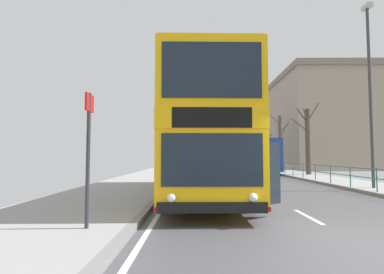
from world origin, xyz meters
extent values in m
cube|color=#4D4D52|center=(0.00, 0.00, -0.03)|extent=(8.40, 140.00, 0.06)
cube|color=silver|center=(0.00, 2.60, 0.00)|extent=(0.12, 2.00, 0.00)
cube|color=silver|center=(0.00, 7.40, 0.00)|extent=(0.12, 2.00, 0.00)
cube|color=silver|center=(0.00, 12.20, 0.00)|extent=(0.12, 2.00, 0.00)
cube|color=silver|center=(0.00, 17.00, 0.00)|extent=(0.12, 2.00, 0.00)
cube|color=silver|center=(0.00, 21.80, 0.00)|extent=(0.12, 2.00, 0.00)
cube|color=silver|center=(0.00, 26.60, 0.00)|extent=(0.12, 2.00, 0.00)
cube|color=silver|center=(0.00, 31.40, 0.00)|extent=(0.12, 2.00, 0.00)
cube|color=silver|center=(0.00, 36.20, 0.00)|extent=(0.12, 2.00, 0.00)
cube|color=silver|center=(0.00, 41.00, 0.00)|extent=(0.12, 2.00, 0.00)
cube|color=silver|center=(0.00, 45.80, 0.00)|extent=(0.12, 2.00, 0.00)
cube|color=silver|center=(0.00, 50.60, 0.00)|extent=(0.12, 2.00, 0.00)
cube|color=silver|center=(-3.95, 0.00, 0.00)|extent=(0.12, 133.00, 0.00)
cube|color=gray|center=(-4.30, 0.00, 0.07)|extent=(0.20, 140.00, 0.14)
cube|color=#969696|center=(-6.40, 0.00, 0.07)|extent=(4.00, 140.00, 0.14)
cube|color=#F4B20F|center=(-2.72, 6.56, 1.27)|extent=(2.85, 10.73, 1.85)
cube|color=#F4B20F|center=(-2.72, 6.56, 2.44)|extent=(2.86, 10.78, 0.48)
cube|color=#F4B20F|center=(-2.72, 6.56, 3.53)|extent=(2.85, 10.73, 1.69)
cube|color=#D0970D|center=(-2.72, 6.56, 4.41)|extent=(2.76, 10.41, 0.08)
cube|color=#19232D|center=(-2.58, 1.22, 1.50)|extent=(2.26, 0.09, 1.18)
cube|color=black|center=(-2.58, 1.21, 2.44)|extent=(1.80, 0.08, 0.46)
cube|color=#19232D|center=(-2.58, 1.22, 3.53)|extent=(2.26, 0.09, 1.28)
cube|color=black|center=(-2.58, 1.21, 0.45)|extent=(2.44, 0.15, 0.24)
cube|color=#B2140F|center=(-2.72, 6.56, 0.41)|extent=(2.88, 10.78, 0.10)
cube|color=#19232D|center=(-1.43, 6.86, 1.53)|extent=(0.24, 8.32, 0.96)
cube|color=#19232D|center=(-1.43, 6.60, 3.61)|extent=(0.28, 9.60, 1.01)
cube|color=#19232D|center=(-4.02, 6.79, 1.53)|extent=(0.24, 8.32, 0.96)
cube|color=#19232D|center=(-4.02, 6.53, 3.61)|extent=(0.28, 9.60, 1.01)
sphere|color=white|center=(-1.68, 1.22, 0.67)|extent=(0.21, 0.21, 0.20)
sphere|color=white|center=(-3.48, 1.18, 0.67)|extent=(0.21, 0.21, 0.20)
cube|color=#19232D|center=(-1.04, 2.32, 1.15)|extent=(0.67, 0.51, 1.59)
cube|color=black|center=(-1.39, 2.61, 1.15)|extent=(0.12, 0.90, 1.59)
cylinder|color=black|center=(-1.41, 3.46, 0.52)|extent=(0.33, 1.05, 1.04)
cylinder|color=black|center=(-3.87, 3.40, 0.52)|extent=(0.33, 1.05, 1.04)
cylinder|color=black|center=(-1.58, 10.03, 0.52)|extent=(0.33, 1.05, 1.04)
cylinder|color=black|center=(-4.05, 9.96, 0.52)|extent=(0.33, 1.05, 1.04)
cube|color=navy|center=(2.94, 24.46, 1.72)|extent=(2.68, 9.84, 2.81)
cube|color=#19232D|center=(1.67, 24.44, 2.12)|extent=(0.15, 8.33, 1.35)
cube|color=#19232D|center=(4.21, 24.48, 2.12)|extent=(0.15, 8.33, 1.35)
cube|color=#19232D|center=(2.86, 29.37, 2.00)|extent=(2.17, 0.06, 1.68)
cylinder|color=black|center=(1.68, 27.33, 0.48)|extent=(0.29, 0.96, 0.96)
cylinder|color=black|center=(4.11, 27.37, 0.48)|extent=(0.29, 0.96, 0.96)
cylinder|color=black|center=(1.78, 21.34, 0.48)|extent=(0.29, 0.96, 0.96)
cylinder|color=black|center=(4.20, 21.38, 0.48)|extent=(0.29, 0.96, 0.96)
cylinder|color=#236B4C|center=(4.45, 7.05, 0.62)|extent=(0.05, 0.05, 0.96)
cylinder|color=#236B4C|center=(4.45, 9.19, 0.62)|extent=(0.05, 0.05, 0.96)
cylinder|color=#236B4C|center=(4.45, 11.33, 0.62)|extent=(0.05, 0.05, 0.96)
cylinder|color=#236B4C|center=(4.45, 13.46, 0.62)|extent=(0.05, 0.05, 0.96)
cylinder|color=#236B4C|center=(4.45, 15.60, 0.62)|extent=(0.05, 0.05, 0.96)
cylinder|color=#236B4C|center=(4.45, 17.74, 0.62)|extent=(0.05, 0.05, 0.96)
cylinder|color=#236B4C|center=(4.45, 19.87, 0.62)|extent=(0.05, 0.05, 0.96)
cylinder|color=#236B4C|center=(4.45, 22.01, 0.62)|extent=(0.05, 0.05, 0.96)
cylinder|color=#236B4C|center=(4.45, 24.15, 0.62)|extent=(0.05, 0.05, 0.96)
cylinder|color=#236B4C|center=(4.45, 26.29, 0.62)|extent=(0.05, 0.05, 0.96)
cylinder|color=#236B4C|center=(4.45, 28.42, 0.62)|extent=(0.05, 0.05, 0.96)
cylinder|color=#236B4C|center=(4.45, 13.46, 1.05)|extent=(0.04, 29.92, 0.04)
cylinder|color=#236B4C|center=(4.45, 13.46, 0.67)|extent=(0.04, 29.92, 0.04)
cylinder|color=#2D2D33|center=(-5.13, 0.60, 1.51)|extent=(0.08, 0.08, 2.73)
cube|color=red|center=(-5.13, 0.62, 2.67)|extent=(0.04, 0.44, 0.36)
cylinder|color=#38383D|center=(5.25, 8.68, 4.36)|extent=(0.14, 0.14, 8.43)
cube|color=#B2B2AD|center=(5.25, 8.68, 8.69)|extent=(0.28, 0.60, 0.20)
cylinder|color=brown|center=(6.47, 28.45, 3.13)|extent=(0.31, 0.31, 5.99)
cylinder|color=brown|center=(6.70, 28.92, 5.20)|extent=(0.58, 1.05, 1.55)
cylinder|color=brown|center=(6.89, 28.44, 4.69)|extent=(0.89, 0.10, 1.05)
cylinder|color=brown|center=(6.11, 29.03, 5.70)|extent=(0.81, 1.22, 1.31)
cylinder|color=brown|center=(7.08, 28.75, 4.57)|extent=(1.29, 0.67, 1.90)
cylinder|color=brown|center=(6.06, 35.44, 2.58)|extent=(0.32, 0.32, 4.89)
cylinder|color=brown|center=(5.54, 35.64, 4.41)|extent=(1.18, 0.53, 1.48)
cylinder|color=brown|center=(6.57, 34.77, 3.95)|extent=(1.12, 1.43, 1.24)
cylinder|color=brown|center=(6.60, 35.66, 3.29)|extent=(1.16, 0.55, 0.69)
cylinder|color=brown|center=(6.43, 35.29, 4.97)|extent=(0.81, 0.38, 1.37)
cylinder|color=brown|center=(5.67, 35.22, 5.22)|extent=(0.92, 0.57, 1.72)
cylinder|color=brown|center=(5.80, 34.60, 4.64)|extent=(0.64, 1.75, 1.18)
cylinder|color=brown|center=(5.53, 35.34, 4.37)|extent=(1.13, 0.29, 1.06)
cylinder|color=#4C3D2D|center=(6.25, 19.44, 2.80)|extent=(0.41, 0.41, 5.32)
cylinder|color=#4C3D2D|center=(5.77, 19.26, 4.88)|extent=(1.06, 0.47, 1.24)
cylinder|color=#4C3D2D|center=(6.59, 19.08, 5.13)|extent=(0.79, 0.82, 1.47)
cylinder|color=#4C3D2D|center=(5.98, 19.14, 4.76)|extent=(0.62, 0.69, 1.38)
cylinder|color=#4C3D2D|center=(5.64, 19.68, 4.21)|extent=(1.29, 0.59, 1.23)
cube|color=gray|center=(13.25, 34.70, 5.84)|extent=(9.67, 13.65, 11.69)
cube|color=slate|center=(13.25, 34.70, 12.04)|extent=(10.06, 14.20, 0.70)
camera|label=1|loc=(-2.97, -5.63, 1.57)|focal=28.86mm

